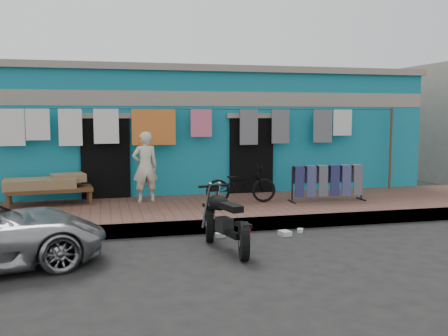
# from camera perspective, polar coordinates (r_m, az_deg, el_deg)

# --- Properties ---
(ground) EXTENTS (80.00, 80.00, 0.00)m
(ground) POSITION_cam_1_polar(r_m,az_deg,el_deg) (7.90, 3.50, -9.83)
(ground) COLOR black
(ground) RESTS_ON ground
(sidewalk) EXTENTS (28.00, 3.00, 0.25)m
(sidewalk) POSITION_cam_1_polar(r_m,az_deg,el_deg) (10.70, -1.28, -4.92)
(sidewalk) COLOR brown
(sidewalk) RESTS_ON ground
(curb) EXTENTS (28.00, 0.10, 0.25)m
(curb) POSITION_cam_1_polar(r_m,az_deg,el_deg) (9.32, 0.66, -6.57)
(curb) COLOR gray
(curb) RESTS_ON ground
(building) EXTENTS (12.20, 5.20, 3.36)m
(building) POSITION_cam_1_polar(r_m,az_deg,el_deg) (14.43, -4.72, 4.15)
(building) COLOR #107D98
(building) RESTS_ON ground
(clothesline) EXTENTS (10.06, 0.06, 2.10)m
(clothesline) POSITION_cam_1_polar(r_m,az_deg,el_deg) (11.64, -5.13, 4.39)
(clothesline) COLOR brown
(clothesline) RESTS_ON sidewalk
(seated_person) EXTENTS (0.61, 0.45, 1.55)m
(seated_person) POSITION_cam_1_polar(r_m,az_deg,el_deg) (11.14, -9.00, 0.14)
(seated_person) COLOR beige
(seated_person) RESTS_ON sidewalk
(bicycle) EXTENTS (1.57, 0.62, 1.00)m
(bicycle) POSITION_cam_1_polar(r_m,az_deg,el_deg) (10.88, 1.95, -1.40)
(bicycle) COLOR black
(bicycle) RESTS_ON sidewalk
(motorcycle) EXTENTS (1.20, 1.79, 1.01)m
(motorcycle) POSITION_cam_1_polar(r_m,az_deg,el_deg) (8.01, 0.17, -5.89)
(motorcycle) COLOR black
(motorcycle) RESTS_ON ground
(charpoy) EXTENTS (2.02, 1.27, 0.62)m
(charpoy) POSITION_cam_1_polar(r_m,az_deg,el_deg) (11.31, -19.27, -2.43)
(charpoy) COLOR brown
(charpoy) RESTS_ON sidewalk
(jeans_rack) EXTENTS (1.76, 0.49, 0.83)m
(jeans_rack) POSITION_cam_1_polar(r_m,az_deg,el_deg) (11.34, 11.74, -1.64)
(jeans_rack) COLOR black
(jeans_rack) RESTS_ON sidewalk
(litter_a) EXTENTS (0.17, 0.13, 0.08)m
(litter_a) POSITION_cam_1_polar(r_m,az_deg,el_deg) (8.94, -0.46, -7.68)
(litter_a) COLOR silver
(litter_a) RESTS_ON ground
(litter_b) EXTENTS (0.15, 0.17, 0.07)m
(litter_b) POSITION_cam_1_polar(r_m,az_deg,el_deg) (9.40, 8.71, -7.09)
(litter_b) COLOR silver
(litter_b) RESTS_ON ground
(litter_c) EXTENTS (0.21, 0.25, 0.09)m
(litter_c) POSITION_cam_1_polar(r_m,az_deg,el_deg) (9.12, 6.97, -7.41)
(litter_c) COLOR silver
(litter_c) RESTS_ON ground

